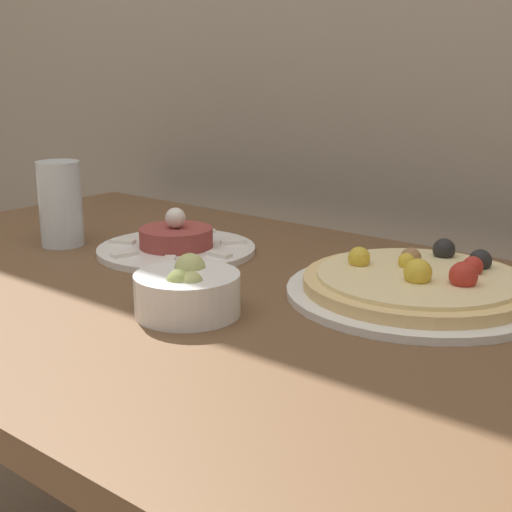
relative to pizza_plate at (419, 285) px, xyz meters
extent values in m
cube|color=brown|center=(-0.20, -0.14, -0.03)|extent=(1.38, 0.77, 0.03)
cylinder|color=brown|center=(-0.83, 0.18, -0.40)|extent=(0.06, 0.06, 0.69)
cylinder|color=white|center=(0.00, 0.00, -0.01)|extent=(0.33, 0.33, 0.01)
cylinder|color=#E5C17F|center=(0.00, 0.00, 0.00)|extent=(0.29, 0.29, 0.02)
cylinder|color=beige|center=(0.00, 0.00, 0.01)|extent=(0.26, 0.26, 0.01)
sphere|color=black|center=(0.05, 0.08, 0.02)|extent=(0.03, 0.03, 0.03)
sphere|color=gold|center=(-0.03, 0.02, 0.02)|extent=(0.02, 0.02, 0.02)
sphere|color=#997047|center=(-0.03, 0.03, 0.02)|extent=(0.03, 0.03, 0.03)
sphere|color=gold|center=(-0.08, -0.01, 0.02)|extent=(0.03, 0.03, 0.03)
sphere|color=gold|center=(0.01, -0.03, 0.03)|extent=(0.03, 0.03, 0.03)
sphere|color=#B22D23|center=(0.06, -0.01, 0.03)|extent=(0.03, 0.03, 0.03)
sphere|color=#B22D23|center=(0.05, 0.05, 0.02)|extent=(0.03, 0.03, 0.03)
sphere|color=black|center=(-0.01, 0.10, 0.02)|extent=(0.03, 0.03, 0.03)
cylinder|color=white|center=(-0.39, -0.05, -0.01)|extent=(0.25, 0.25, 0.01)
cylinder|color=#933D38|center=(-0.39, -0.05, 0.01)|extent=(0.11, 0.11, 0.03)
sphere|color=silver|center=(-0.39, -0.05, 0.04)|extent=(0.03, 0.03, 0.03)
cube|color=white|center=(-0.30, -0.05, 0.00)|extent=(0.04, 0.02, 0.01)
cube|color=white|center=(-0.34, 0.03, 0.00)|extent=(0.04, 0.04, 0.01)
cube|color=white|center=(-0.41, 0.04, 0.00)|extent=(0.02, 0.04, 0.01)
cube|color=white|center=(-0.47, -0.01, 0.00)|extent=(0.04, 0.03, 0.01)
cube|color=white|center=(-0.47, -0.08, 0.00)|extent=(0.04, 0.03, 0.01)
cube|color=white|center=(-0.41, -0.13, 0.00)|extent=(0.02, 0.04, 0.01)
cube|color=white|center=(-0.34, -0.12, 0.00)|extent=(0.04, 0.04, 0.01)
cylinder|color=white|center=(-0.18, -0.23, 0.01)|extent=(0.13, 0.13, 0.05)
sphere|color=#B7BC70|center=(-0.16, -0.25, 0.03)|extent=(0.03, 0.03, 0.03)
sphere|color=#B7BC70|center=(-0.20, -0.21, 0.03)|extent=(0.04, 0.04, 0.04)
sphere|color=#B7BC70|center=(-0.20, -0.21, 0.03)|extent=(0.03, 0.03, 0.03)
sphere|color=#A3B25B|center=(-0.17, -0.26, 0.03)|extent=(0.03, 0.03, 0.03)
cylinder|color=silver|center=(-0.57, -0.13, 0.05)|extent=(0.07, 0.07, 0.14)
camera|label=1|loc=(0.39, -0.80, 0.28)|focal=50.00mm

